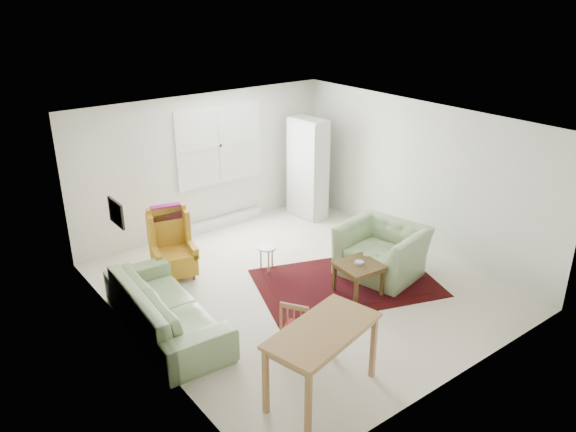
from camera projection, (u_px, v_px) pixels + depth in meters
room at (293, 204)px, 8.16m from camera, size 5.04×5.54×2.51m
rug at (346, 282)px, 8.55m from camera, size 3.10×2.52×0.03m
sofa at (165, 298)px, 7.25m from camera, size 1.06×2.39×0.94m
armchair at (382, 246)px, 8.68m from camera, size 1.30×1.42×0.95m
wingback_chair at (173, 244)px, 8.56m from camera, size 0.76×0.79×1.09m
coffee_table at (358, 279)px, 8.19m from camera, size 0.64×0.64×0.48m
stool at (267, 258)px, 8.89m from camera, size 0.34×0.34×0.41m
cabinet at (308, 168)px, 10.71m from camera, size 0.47×0.80×1.93m
desk at (322, 362)px, 6.10m from camera, size 1.46×0.96×0.85m
desk_chair at (299, 329)px, 6.67m from camera, size 0.52×0.52×0.86m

